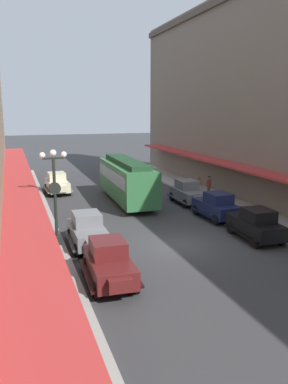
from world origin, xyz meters
TOP-DOWN VIEW (x-y plane):
  - ground_plane at (0.00, 0.00)m, footprint 200.00×200.00m
  - sidewalk_left at (-7.50, 0.00)m, footprint 3.00×60.00m
  - parked_car_0 at (-4.73, 16.09)m, footprint 2.27×4.31m
  - parked_car_1 at (4.58, 4.12)m, footprint 2.26×4.30m
  - parked_car_2 at (4.57, -0.50)m, footprint 2.29×4.31m
  - parked_car_3 at (4.64, 8.84)m, footprint 2.17×4.27m
  - parked_car_4 at (-4.79, 1.42)m, footprint 2.18×4.27m
  - parked_car_5 at (-4.77, -3.40)m, footprint 2.29×4.31m
  - streetcar at (0.18, 10.86)m, footprint 2.75×9.66m
  - lamp_post_with_clock at (-6.40, 1.87)m, footprint 1.42×0.44m
  - fire_hydrant at (6.35, 7.74)m, footprint 0.24×0.24m
  - pedestrian_0 at (6.67, 11.07)m, footprint 0.36×0.24m
  - pedestrian_1 at (-7.60, 19.93)m, footprint 0.36×0.28m
  - pedestrian_2 at (-7.41, 1.46)m, footprint 0.36×0.28m
  - pedestrian_3 at (7.15, 10.10)m, footprint 0.36×0.28m

SIDE VIEW (x-z plane):
  - ground_plane at x=0.00m, z-range 0.00..0.00m
  - sidewalk_left at x=-7.50m, z-range 0.00..0.15m
  - fire_hydrant at x=6.35m, z-range 0.15..0.97m
  - parked_car_0 at x=-4.73m, z-range 0.02..1.86m
  - parked_car_1 at x=4.58m, z-range 0.02..1.86m
  - parked_car_2 at x=4.57m, z-range 0.02..1.86m
  - parked_car_3 at x=4.64m, z-range 0.02..1.86m
  - parked_car_4 at x=-4.79m, z-range 0.02..1.86m
  - parked_car_5 at x=-4.77m, z-range 0.02..1.86m
  - pedestrian_0 at x=6.67m, z-range 0.17..1.81m
  - pedestrian_1 at x=-7.60m, z-range 0.18..1.85m
  - pedestrian_2 at x=-7.41m, z-range 0.18..1.85m
  - pedestrian_3 at x=7.15m, z-range 0.18..1.85m
  - streetcar at x=0.18m, z-range 0.17..3.63m
  - lamp_post_with_clock at x=-6.40m, z-range 0.41..5.57m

